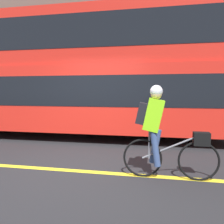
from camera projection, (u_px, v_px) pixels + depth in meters
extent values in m
plane|color=#232326|center=(72.00, 167.00, 4.34)|extent=(80.00, 80.00, 0.00)
cube|color=yellow|center=(68.00, 170.00, 4.18)|extent=(50.00, 0.14, 0.01)
cube|color=gray|center=(119.00, 122.00, 10.24)|extent=(60.00, 2.20, 0.11)
cube|color=brown|center=(123.00, 43.00, 11.09)|extent=(60.00, 0.30, 7.95)
cylinder|color=black|center=(158.00, 123.00, 6.98)|extent=(1.02, 0.30, 1.02)
cube|color=red|center=(54.00, 98.00, 7.56)|extent=(11.47, 2.54, 1.95)
cube|color=black|center=(53.00, 91.00, 7.54)|extent=(11.01, 2.56, 0.86)
cube|color=red|center=(52.00, 45.00, 7.39)|extent=(11.47, 2.44, 1.65)
cube|color=black|center=(52.00, 42.00, 7.38)|extent=(11.01, 2.46, 0.92)
torus|color=black|center=(199.00, 161.00, 3.67)|extent=(0.68, 0.04, 0.68)
torus|color=black|center=(142.00, 158.00, 3.84)|extent=(0.68, 0.04, 0.68)
cylinder|color=slate|center=(170.00, 147.00, 3.73)|extent=(0.95, 0.03, 0.47)
cylinder|color=slate|center=(149.00, 144.00, 3.80)|extent=(0.03, 0.03, 0.50)
cube|color=black|center=(201.00, 139.00, 3.62)|extent=(0.26, 0.16, 0.22)
cube|color=#8CE019|center=(154.00, 115.00, 3.73)|extent=(0.37, 0.32, 0.58)
cube|color=black|center=(142.00, 113.00, 3.77)|extent=(0.21, 0.26, 0.38)
cylinder|color=#384C7A|center=(155.00, 146.00, 3.87)|extent=(0.21, 0.11, 0.61)
cylinder|color=#384C7A|center=(155.00, 149.00, 3.69)|extent=(0.19, 0.11, 0.61)
sphere|color=tan|center=(156.00, 94.00, 3.69)|extent=(0.19, 0.19, 0.19)
sphere|color=silver|center=(156.00, 91.00, 3.69)|extent=(0.21, 0.21, 0.21)
cylinder|color=#515156|center=(78.00, 111.00, 10.45)|extent=(0.47, 0.47, 0.86)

